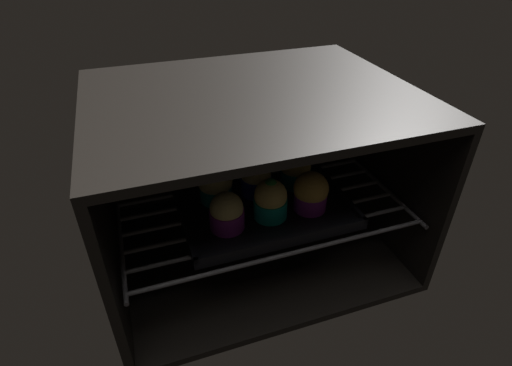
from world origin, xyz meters
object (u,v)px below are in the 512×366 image
object	(u,v)px
muffin_row1_col2	(295,170)
muffin_row2_col0	(205,163)
muffin_row0_col0	(227,213)
muffin_row0_col1	(272,200)
muffin_row2_col1	(242,156)
muffin_row2_col2	(279,153)
muffin_row0_col2	(311,192)
muffin_row1_col1	(257,178)
baking_tray	(256,194)
muffin_row1_col0	(215,184)

from	to	relation	value
muffin_row1_col2	muffin_row2_col0	world-z (taller)	muffin_row2_col0
muffin_row0_col0	muffin_row0_col1	distance (cm)	8.62
muffin_row0_col1	muffin_row2_col1	world-z (taller)	same
muffin_row2_col2	muffin_row0_col0	bearing A→B (deg)	-134.63
muffin_row0_col2	muffin_row1_col1	size ratio (longest dim) A/B	1.01
muffin_row0_col2	muffin_row1_col1	xyz separation A→B (cm)	(-7.85, 8.26, -0.21)
muffin_row1_col2	muffin_row0_col0	bearing A→B (deg)	-152.87
muffin_row2_col0	muffin_row1_col1	bearing A→B (deg)	-44.79
muffin_row0_col1	muffin_row2_col2	xyz separation A→B (cm)	(7.76, 16.11, -0.37)
muffin_row1_col1	muffin_row1_col2	bearing A→B (deg)	0.90
muffin_row2_col0	muffin_row2_col1	distance (cm)	8.19
muffin_row1_col1	muffin_row2_col2	xyz separation A→B (cm)	(7.88, 8.04, -0.17)
baking_tray	muffin_row1_col0	bearing A→B (deg)	178.02
muffin_row1_col0	baking_tray	bearing A→B (deg)	-1.98
muffin_row1_col1	muffin_row1_col0	bearing A→B (deg)	178.05
muffin_row0_col1	muffin_row2_col1	xyz separation A→B (cm)	(-0.47, 16.28, 0.34)
muffin_row0_col0	muffin_row1_col1	world-z (taller)	muffin_row1_col1
muffin_row0_col1	muffin_row0_col2	distance (cm)	7.73
muffin_row2_col1	muffin_row2_col0	bearing A→B (deg)	178.27
baking_tray	muffin_row0_col2	xyz separation A→B (cm)	(7.95, -8.26, 4.18)
muffin_row2_col1	muffin_row2_col2	world-z (taller)	muffin_row2_col1
baking_tray	muffin_row1_col1	size ratio (longest dim) A/B	4.14
muffin_row1_col1	muffin_row2_col1	xyz separation A→B (cm)	(-0.35, 8.22, 0.54)
baking_tray	muffin_row0_col0	bearing A→B (deg)	-134.47
muffin_row0_col0	muffin_row2_col0	xyz separation A→B (cm)	(-0.05, 17.00, 0.41)
muffin_row0_col1	baking_tray	bearing A→B (deg)	91.60
muffin_row0_col0	muffin_row1_col1	xyz separation A→B (cm)	(8.48, 8.53, 0.21)
muffin_row1_col1	muffin_row2_col1	world-z (taller)	muffin_row2_col1
baking_tray	muffin_row0_col0	xyz separation A→B (cm)	(-8.37, -8.53, 3.77)
muffin_row0_col0	muffin_row1_col1	size ratio (longest dim) A/B	0.93
baking_tray	muffin_row2_col2	xyz separation A→B (cm)	(7.99, 8.05, 3.80)
baking_tray	muffin_row0_col0	distance (cm)	12.53
baking_tray	muffin_row2_col1	world-z (taller)	muffin_row2_col1
muffin_row0_col0	muffin_row2_col0	distance (cm)	17.00
muffin_row0_col1	muffin_row2_col2	bearing A→B (deg)	64.27
muffin_row0_col1	muffin_row1_col1	bearing A→B (deg)	90.86
muffin_row0_col0	muffin_row2_col1	size ratio (longest dim) A/B	0.86
muffin_row0_col2	muffin_row2_col2	distance (cm)	16.31
muffin_row0_col0	muffin_row2_col2	xyz separation A→B (cm)	(16.36, 16.58, 0.03)
baking_tray	muffin_row2_col2	world-z (taller)	muffin_row2_col2
muffin_row0_col1	muffin_row1_col1	distance (cm)	8.07
muffin_row1_col0	muffin_row2_col1	size ratio (longest dim) A/B	0.92
muffin_row0_col2	muffin_row1_col2	bearing A→B (deg)	86.03
muffin_row2_col0	muffin_row2_col2	size ratio (longest dim) A/B	1.11
muffin_row1_col1	muffin_row2_col0	distance (cm)	12.02
muffin_row2_col0	muffin_row0_col0	bearing A→B (deg)	-89.82
muffin_row0_col1	muffin_row2_col0	xyz separation A→B (cm)	(-8.65, 16.53, 0.01)
muffin_row0_col1	muffin_row1_col1	world-z (taller)	muffin_row0_col1
muffin_row2_col2	muffin_row1_col0	bearing A→B (deg)	-154.34
muffin_row1_col0	muffin_row2_col0	distance (cm)	8.19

